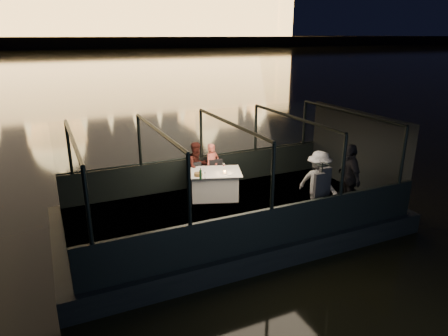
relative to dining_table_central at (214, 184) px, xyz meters
name	(u,v)px	position (x,y,z in m)	size (l,w,h in m)	color
river_water	(59,60)	(0.01, 78.99, -0.89)	(500.00, 500.00, 0.00)	black
boat_hull	(230,228)	(0.01, -1.01, -0.89)	(8.60, 4.40, 1.00)	black
boat_deck	(230,212)	(0.01, -1.01, -0.41)	(8.00, 4.00, 0.04)	black
gunwale_port	(202,172)	(0.01, 0.99, 0.06)	(8.00, 0.08, 0.90)	black
gunwale_starboard	(271,228)	(0.01, -3.01, 0.06)	(8.00, 0.08, 0.90)	black
cabin_glass_port	(201,134)	(0.01, 0.99, 1.21)	(8.00, 0.02, 1.40)	#99B2B2
cabin_glass_starboard	(273,177)	(0.01, -3.01, 1.21)	(8.00, 0.02, 1.40)	#99B2B2
cabin_roof_glass	(231,124)	(0.01, -1.01, 1.91)	(8.00, 4.00, 0.02)	#99B2B2
end_wall_fore	(59,194)	(-3.99, -1.01, 0.76)	(0.02, 4.00, 2.30)	black
end_wall_aft	(356,151)	(4.01, -1.01, 0.76)	(0.02, 4.00, 2.30)	black
canopy_ribs	(231,169)	(0.01, -1.01, 0.76)	(8.00, 4.00, 2.30)	black
embankment	(43,43)	(0.01, 208.99, 0.11)	(400.00, 140.00, 6.00)	#423D33
dining_table_central	(214,184)	(0.00, 0.00, 0.00)	(1.45, 1.05, 0.77)	white
chair_port_left	(197,179)	(-0.34, 0.45, 0.06)	(0.41, 0.41, 0.87)	black
chair_port_right	(218,176)	(0.31, 0.45, 0.06)	(0.41, 0.41, 0.88)	black
coat_stand	(320,192)	(1.49, -2.70, 0.51)	(0.45, 0.36, 1.61)	black
person_woman_coral	(212,164)	(0.25, 0.72, 0.36)	(0.48, 0.32, 1.34)	#D55E4D
person_man_maroon	(197,166)	(-0.23, 0.72, 0.36)	(0.69, 0.54, 1.45)	#3A1410
passenger_stripe	(318,182)	(1.93, -2.06, 0.47)	(1.07, 0.60, 1.66)	silver
passenger_dark	(348,179)	(2.79, -2.16, 0.47)	(1.04, 0.44, 1.76)	black
wine_bottle	(201,174)	(-0.57, -0.42, 0.53)	(0.07, 0.07, 0.31)	#163C22
bread_basket	(198,174)	(-0.53, -0.15, 0.42)	(0.22, 0.22, 0.09)	brown
amber_candle	(225,172)	(0.18, -0.28, 0.42)	(0.06, 0.06, 0.08)	#F8963E
plate_near	(229,174)	(0.28, -0.34, 0.39)	(0.26, 0.26, 0.02)	silver
plate_far	(200,173)	(-0.41, -0.01, 0.39)	(0.25, 0.25, 0.02)	white
wine_glass_white	(205,175)	(-0.44, -0.42, 0.48)	(0.06, 0.06, 0.18)	silver
wine_glass_red	(224,168)	(0.25, -0.06, 0.48)	(0.07, 0.07, 0.21)	silver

